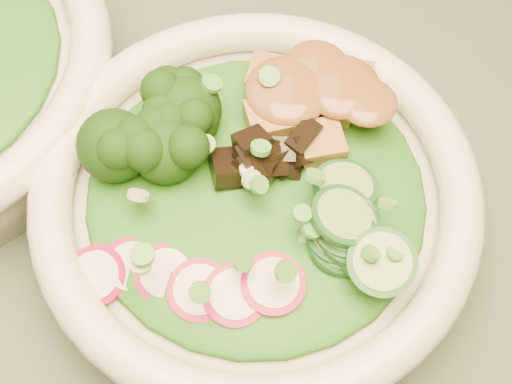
# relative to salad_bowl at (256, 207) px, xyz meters

# --- Properties ---
(salad_bowl) EXTENTS (0.28, 0.28, 0.08)m
(salad_bowl) POSITION_rel_salad_bowl_xyz_m (0.00, 0.00, 0.00)
(salad_bowl) COLOR white
(salad_bowl) RESTS_ON dining_table
(lettuce_bed) EXTENTS (0.21, 0.21, 0.03)m
(lettuce_bed) POSITION_rel_salad_bowl_xyz_m (-0.00, 0.00, 0.02)
(lettuce_bed) COLOR #185612
(lettuce_bed) RESTS_ON salad_bowl
(broccoli_florets) EXTENTS (0.09, 0.08, 0.05)m
(broccoli_florets) POSITION_rel_salad_bowl_xyz_m (-0.06, 0.02, 0.04)
(broccoli_florets) COLOR black
(broccoli_florets) RESTS_ON salad_bowl
(radish_slices) EXTENTS (0.12, 0.05, 0.02)m
(radish_slices) POSITION_rel_salad_bowl_xyz_m (-0.03, -0.06, 0.03)
(radish_slices) COLOR #9D0C41
(radish_slices) RESTS_ON salad_bowl
(cucumber_slices) EXTENTS (0.08, 0.08, 0.04)m
(cucumber_slices) POSITION_rel_salad_bowl_xyz_m (0.06, -0.03, 0.03)
(cucumber_slices) COLOR #85B162
(cucumber_slices) RESTS_ON salad_bowl
(mushroom_heap) EXTENTS (0.08, 0.08, 0.04)m
(mushroom_heap) POSITION_rel_salad_bowl_xyz_m (0.01, 0.01, 0.04)
(mushroom_heap) COLOR black
(mushroom_heap) RESTS_ON salad_bowl
(tofu_cubes) EXTENTS (0.10, 0.07, 0.04)m
(tofu_cubes) POSITION_rel_salad_bowl_xyz_m (0.03, 0.06, 0.03)
(tofu_cubes) COLOR #A37D36
(tofu_cubes) RESTS_ON salad_bowl
(peanut_sauce) EXTENTS (0.07, 0.06, 0.02)m
(peanut_sauce) POSITION_rel_salad_bowl_xyz_m (0.03, 0.06, 0.05)
(peanut_sauce) COLOR brown
(peanut_sauce) RESTS_ON tofu_cubes
(scallion_garnish) EXTENTS (0.20, 0.20, 0.03)m
(scallion_garnish) POSITION_rel_salad_bowl_xyz_m (-0.00, 0.00, 0.05)
(scallion_garnish) COLOR #4E9F38
(scallion_garnish) RESTS_ON salad_bowl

